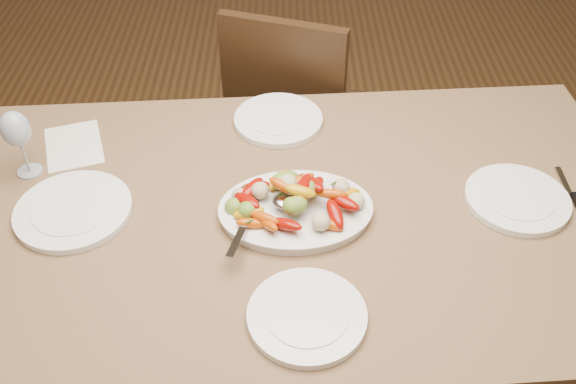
% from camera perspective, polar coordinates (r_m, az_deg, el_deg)
% --- Properties ---
extents(dining_table, '(1.90, 1.16, 0.76)m').
position_cam_1_polar(dining_table, '(1.90, 0.00, -9.96)').
color(dining_table, brown).
rests_on(dining_table, ground).
extents(chair_far, '(0.53, 0.53, 0.95)m').
position_cam_1_polar(chair_far, '(2.43, 0.97, 6.90)').
color(chair_far, black).
rests_on(chair_far, ground).
extents(serving_platter, '(0.39, 0.30, 0.02)m').
position_cam_1_polar(serving_platter, '(1.59, 0.69, -1.79)').
color(serving_platter, white).
rests_on(serving_platter, dining_table).
extents(roasted_vegetables, '(0.32, 0.22, 0.09)m').
position_cam_1_polar(roasted_vegetables, '(1.55, 0.70, -0.27)').
color(roasted_vegetables, '#7C0802').
rests_on(roasted_vegetables, serving_platter).
extents(serving_spoon, '(0.29, 0.13, 0.03)m').
position_cam_1_polar(serving_spoon, '(1.54, -1.61, -1.87)').
color(serving_spoon, '#9EA0A8').
rests_on(serving_spoon, serving_platter).
extents(plate_left, '(0.29, 0.29, 0.02)m').
position_cam_1_polar(plate_left, '(1.69, -18.53, -1.58)').
color(plate_left, white).
rests_on(plate_left, dining_table).
extents(plate_right, '(0.26, 0.26, 0.02)m').
position_cam_1_polar(plate_right, '(1.73, 19.69, -0.62)').
color(plate_right, white).
rests_on(plate_right, dining_table).
extents(plate_far, '(0.26, 0.26, 0.02)m').
position_cam_1_polar(plate_far, '(1.90, -0.87, 6.42)').
color(plate_far, white).
rests_on(plate_far, dining_table).
extents(plate_near, '(0.26, 0.26, 0.02)m').
position_cam_1_polar(plate_near, '(1.39, 1.69, -10.97)').
color(plate_near, white).
rests_on(plate_near, dining_table).
extents(wine_glass, '(0.08, 0.08, 0.20)m').
position_cam_1_polar(wine_glass, '(1.80, -22.74, 4.13)').
color(wine_glass, '#8C99A5').
rests_on(wine_glass, dining_table).
extents(menu_card, '(0.21, 0.25, 0.00)m').
position_cam_1_polar(menu_card, '(1.91, -18.50, 3.94)').
color(menu_card, silver).
rests_on(menu_card, dining_table).
extents(table_knife, '(0.02, 0.20, 0.01)m').
position_cam_1_polar(table_knife, '(1.80, 23.90, -0.24)').
color(table_knife, '#9EA0A8').
rests_on(table_knife, dining_table).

